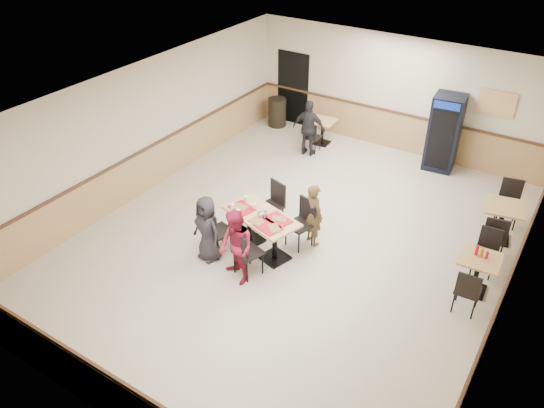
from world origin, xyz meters
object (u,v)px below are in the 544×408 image
Objects in this scene: main_table at (262,227)px; diner_woman_left at (207,229)px; trash_bin at (277,112)px; side_table_far at (502,217)px; diner_man_opposite at (313,214)px; lone_diner at (309,128)px; pepsi_cooler at (444,133)px; side_table_near at (478,269)px; diner_woman_right at (236,248)px; back_table at (323,128)px.

diner_woman_left is at bearing -117.90° from main_table.
diner_woman_left is at bearing -69.82° from trash_bin.
main_table is at bearing -60.74° from trash_bin.
diner_man_opposite is at bearing -145.83° from side_table_far.
trash_bin is (-1.67, 1.12, -0.33)m from lone_diner.
diner_man_opposite is 1.64× the size of trash_bin.
side_table_far is 3.11m from pepsi_cooler.
side_table_far reaches higher than side_table_near.
trash_bin is at bearing 142.43° from diner_woman_right.
diner_woman_left is 2.10m from diner_man_opposite.
back_table is at bearing -178.22° from pepsi_cooler.
lone_diner is at bearing 122.74° from main_table.
side_table_near is 0.89× the size of trash_bin.
main_table is at bearing 122.96° from diner_woman_right.
diner_woman_right is 2.16× the size of back_table.
diner_woman_right is at bearing -111.14° from pepsi_cooler.
main_table is 4.01m from side_table_near.
side_table_near is 0.38× the size of pepsi_cooler.
diner_woman_right is 6.49m from pepsi_cooler.
lone_diner reaches higher than diner_woman_left.
pepsi_cooler is (-1.99, 4.19, 0.47)m from side_table_near.
diner_man_opposite is at bearing 62.10° from main_table.
main_table is at bearing -75.63° from back_table.
lone_diner is 5.94m from side_table_near.
diner_woman_right is at bearing -63.95° from trash_bin.
side_table_far is 5.47m from back_table.
diner_woman_right is (0.11, -1.00, 0.19)m from main_table.
diner_woman_left reaches higher than side_table_far.
pepsi_cooler reaches higher than lone_diner.
diner_woman_right is 5.39m from side_table_far.
pepsi_cooler reaches higher than side_table_near.
diner_woman_right is at bearing -67.62° from main_table.
diner_woman_right is 6.91m from trash_bin.
pepsi_cooler reaches higher than main_table.
pepsi_cooler is (1.15, 4.49, 0.28)m from diner_man_opposite.
lone_diner is (-0.52, 4.84, 0.06)m from diner_woman_left.
side_table_far is at bearing 52.60° from main_table.
trash_bin reaches higher than back_table.
lone_diner is 2.04m from trash_bin.
diner_man_opposite is at bearing -174.61° from side_table_near.
pepsi_cooler is at bearing 7.18° from back_table.
diner_woman_right is 1.86m from diner_man_opposite.
pepsi_cooler is (-1.98, 2.36, 0.42)m from side_table_far.
diner_woman_left is 1.01× the size of diner_man_opposite.
trash_bin is at bearing 175.11° from pepsi_cooler.
diner_woman_left is 6.36m from trash_bin.
pepsi_cooler is (3.12, 0.39, 0.50)m from back_table.
diner_man_opposite is 0.71× the size of pepsi_cooler.
side_table_far is 7.16m from trash_bin.
side_table_far is (3.74, 3.88, -0.20)m from diner_woman_right.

